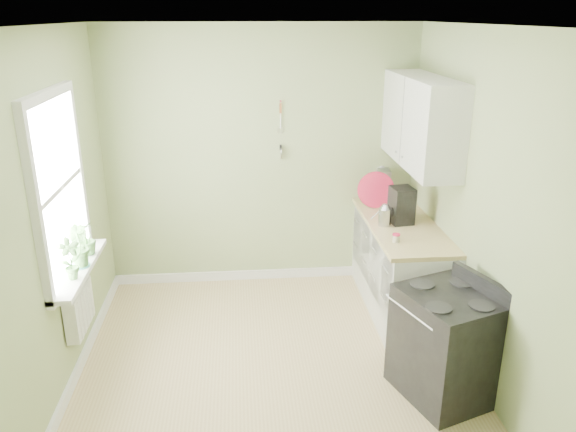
{
  "coord_description": "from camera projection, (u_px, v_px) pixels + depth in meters",
  "views": [
    {
      "loc": [
        -0.23,
        -3.84,
        2.78
      ],
      "look_at": [
        0.16,
        0.55,
        1.18
      ],
      "focal_mm": 35.0,
      "sensor_mm": 36.0,
      "label": 1
    }
  ],
  "objects": [
    {
      "name": "floor",
      "position": [
        274.0,
        376.0,
        4.57
      ],
      "size": [
        3.2,
        3.6,
        0.02
      ],
      "primitive_type": "cube",
      "color": "tan",
      "rests_on": "ground"
    },
    {
      "name": "ceiling",
      "position": [
        270.0,
        24.0,
        3.64
      ],
      "size": [
        3.2,
        3.6,
        0.02
      ],
      "primitive_type": "cube",
      "color": "white",
      "rests_on": "wall_back"
    },
    {
      "name": "wall_back",
      "position": [
        261.0,
        160.0,
        5.8
      ],
      "size": [
        3.2,
        0.02,
        2.7
      ],
      "primitive_type": "cube",
      "color": "#9EAE76",
      "rests_on": "floor"
    },
    {
      "name": "wall_left",
      "position": [
        45.0,
        227.0,
        3.97
      ],
      "size": [
        0.02,
        3.6,
        2.7
      ],
      "primitive_type": "cube",
      "color": "#9EAE76",
      "rests_on": "floor"
    },
    {
      "name": "wall_right",
      "position": [
        485.0,
        213.0,
        4.24
      ],
      "size": [
        0.02,
        3.6,
        2.7
      ],
      "primitive_type": "cube",
      "color": "#9EAE76",
      "rests_on": "floor"
    },
    {
      "name": "base_cabinets",
      "position": [
        400.0,
        268.0,
        5.46
      ],
      "size": [
        0.6,
        1.6,
        0.87
      ],
      "primitive_type": "cube",
      "color": "white",
      "rests_on": "floor"
    },
    {
      "name": "countertop",
      "position": [
        402.0,
        225.0,
        5.3
      ],
      "size": [
        0.64,
        1.6,
        0.04
      ],
      "primitive_type": "cube",
      "color": "#E0C889",
      "rests_on": "base_cabinets"
    },
    {
      "name": "upper_cabinets",
      "position": [
        421.0,
        121.0,
        5.08
      ],
      "size": [
        0.35,
        1.4,
        0.8
      ],
      "primitive_type": "cube",
      "color": "white",
      "rests_on": "wall_right"
    },
    {
      "name": "window",
      "position": [
        58.0,
        188.0,
        4.18
      ],
      "size": [
        0.06,
        1.14,
        1.44
      ],
      "color": "white",
      "rests_on": "wall_left"
    },
    {
      "name": "window_sill",
      "position": [
        79.0,
        269.0,
        4.41
      ],
      "size": [
        0.18,
        1.14,
        0.04
      ],
      "primitive_type": "cube",
      "color": "white",
      "rests_on": "wall_left"
    },
    {
      "name": "radiator",
      "position": [
        79.0,
        309.0,
        4.48
      ],
      "size": [
        0.12,
        0.5,
        0.35
      ],
      "primitive_type": "cube",
      "color": "white",
      "rests_on": "wall_left"
    },
    {
      "name": "wall_utensils",
      "position": [
        281.0,
        139.0,
        5.71
      ],
      "size": [
        0.02,
        0.14,
        0.58
      ],
      "color": "#E0C889",
      "rests_on": "wall_back"
    },
    {
      "name": "stove",
      "position": [
        446.0,
        344.0,
        4.22
      ],
      "size": [
        0.82,
        0.85,
        0.96
      ],
      "color": "black",
      "rests_on": "floor"
    },
    {
      "name": "stand_mixer",
      "position": [
        383.0,
        185.0,
        5.94
      ],
      "size": [
        0.21,
        0.32,
        0.36
      ],
      "color": "#B2B2B7",
      "rests_on": "countertop"
    },
    {
      "name": "kettle",
      "position": [
        385.0,
        215.0,
        5.2
      ],
      "size": [
        0.2,
        0.12,
        0.2
      ],
      "color": "silver",
      "rests_on": "countertop"
    },
    {
      "name": "coffee_maker",
      "position": [
        401.0,
        206.0,
        5.25
      ],
      "size": [
        0.22,
        0.24,
        0.34
      ],
      "color": "black",
      "rests_on": "countertop"
    },
    {
      "name": "red_tray",
      "position": [
        376.0,
        190.0,
        5.66
      ],
      "size": [
        0.38,
        0.09,
        0.37
      ],
      "primitive_type": "cylinder",
      "rotation": [
        1.45,
        0.0,
        -0.08
      ],
      "color": "#C92246",
      "rests_on": "countertop"
    },
    {
      "name": "jar",
      "position": [
        396.0,
        238.0,
        4.84
      ],
      "size": [
        0.07,
        0.07,
        0.07
      ],
      "color": "#B8B393",
      "rests_on": "countertop"
    },
    {
      "name": "plant_a",
      "position": [
        70.0,
        259.0,
        4.14
      ],
      "size": [
        0.21,
        0.19,
        0.33
      ],
      "primitive_type": "imported",
      "rotation": [
        0.0,
        0.0,
        0.59
      ],
      "color": "#447437",
      "rests_on": "window_sill"
    },
    {
      "name": "plant_b",
      "position": [
        78.0,
        247.0,
        4.36
      ],
      "size": [
        0.24,
        0.24,
        0.33
      ],
      "primitive_type": "imported",
      "rotation": [
        0.0,
        0.0,
        2.4
      ],
      "color": "#447437",
      "rests_on": "window_sill"
    },
    {
      "name": "plant_c",
      "position": [
        86.0,
        239.0,
        4.59
      ],
      "size": [
        0.2,
        0.2,
        0.27
      ],
      "primitive_type": "imported",
      "rotation": [
        0.0,
        0.0,
        4.3
      ],
      "color": "#447437",
      "rests_on": "window_sill"
    }
  ]
}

